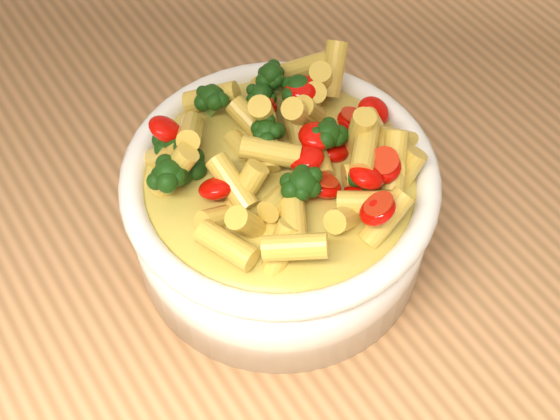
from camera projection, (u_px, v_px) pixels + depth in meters
table at (311, 217)px, 0.74m from camera, size 1.20×0.80×0.90m
serving_bowl at (280, 209)px, 0.56m from camera, size 0.22×0.22×0.09m
pasta_salad at (280, 157)px, 0.51m from camera, size 0.17×0.17×0.04m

